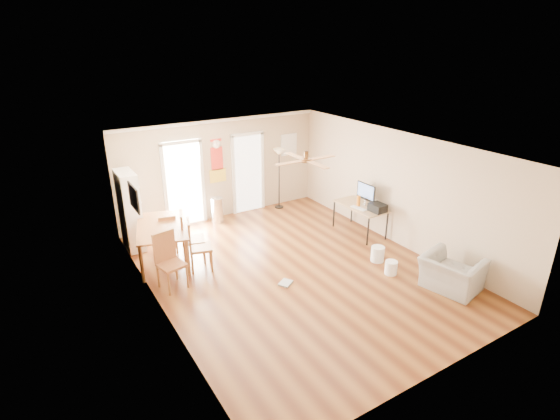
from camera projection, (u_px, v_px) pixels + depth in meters
floor at (295, 271)px, 8.90m from camera, size 7.00×7.00×0.00m
ceiling at (297, 147)px, 7.92m from camera, size 5.50×7.00×0.00m
wall_back at (222, 169)px, 11.18m from camera, size 5.50×0.04×2.60m
wall_front at (443, 299)px, 5.64m from camera, size 5.50×0.04×2.60m
wall_left at (157, 246)px, 7.08m from camera, size 0.04×7.00×2.60m
wall_right at (397, 189)px, 9.74m from camera, size 0.04×7.00×2.60m
crown_molding at (297, 150)px, 7.94m from camera, size 5.50×7.00×0.08m
kitchen_doorway at (184, 185)px, 10.75m from camera, size 0.90×0.10×2.10m
bathroom_doorway at (248, 174)px, 11.62m from camera, size 0.80×0.10×2.10m
wall_decal at (217, 161)px, 11.01m from camera, size 0.46×0.03×1.10m
ac_grille at (289, 145)px, 12.00m from camera, size 0.50×0.04×0.60m
framed_poster at (134, 198)px, 8.05m from camera, size 0.04×0.66×0.48m
ceiling_fan at (306, 160)px, 7.75m from camera, size 1.24×1.24×0.20m
bookshelf at (130, 211)px, 9.57m from camera, size 0.41×0.83×1.80m
dining_table at (164, 243)px, 9.14m from camera, size 1.42×1.88×0.84m
dining_chair_right_a at (193, 237)px, 9.10m from camera, size 0.58×0.58×1.12m
dining_chair_right_b at (200, 245)px, 8.79m from camera, size 0.56×0.56×1.09m
dining_chair_near at (171, 262)px, 8.11m from camera, size 0.54×0.54×1.11m
dining_chair_far at (168, 233)px, 9.52m from camera, size 0.44×0.44×0.91m
trash_can at (217, 210)px, 11.11m from camera, size 0.34×0.34×0.67m
torchiere_lamp at (279, 179)px, 11.89m from camera, size 0.40×0.40×1.69m
computer_desk at (359, 219)px, 10.50m from camera, size 0.67×1.34×0.72m
imac at (366, 195)px, 10.28m from camera, size 0.27×0.58×0.55m
keyboard at (359, 208)px, 10.19m from camera, size 0.20×0.43×0.02m
printer at (378, 208)px, 9.99m from camera, size 0.32×0.37×0.19m
orange_bottle at (359, 201)px, 10.29m from camera, size 0.10×0.10×0.26m
wastebasket_a at (378, 254)px, 9.23m from camera, size 0.29×0.29×0.33m
wastebasket_b at (391, 268)px, 8.73m from camera, size 0.30×0.30×0.29m
floor_cloth at (286, 283)px, 8.42m from camera, size 0.34×0.32×0.04m
armchair at (452, 273)px, 8.14m from camera, size 1.09×1.19×0.66m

